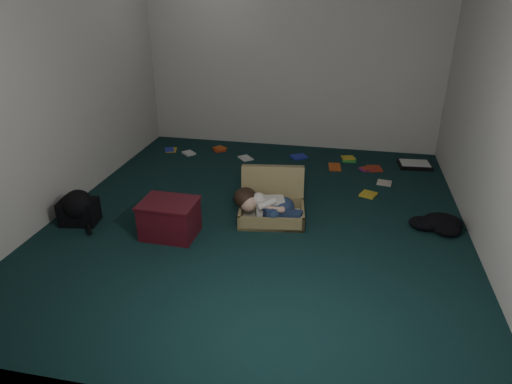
% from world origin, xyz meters
% --- Properties ---
extents(floor, '(4.50, 4.50, 0.00)m').
position_xyz_m(floor, '(0.00, 0.00, 0.00)').
color(floor, black).
rests_on(floor, ground).
extents(wall_back, '(4.50, 0.00, 4.50)m').
position_xyz_m(wall_back, '(0.00, 2.25, 1.30)').
color(wall_back, silver).
rests_on(wall_back, ground).
extents(wall_front, '(4.50, 0.00, 4.50)m').
position_xyz_m(wall_front, '(0.00, -2.25, 1.30)').
color(wall_front, silver).
rests_on(wall_front, ground).
extents(wall_left, '(0.00, 4.50, 4.50)m').
position_xyz_m(wall_left, '(-2.00, 0.00, 1.30)').
color(wall_left, silver).
rests_on(wall_left, ground).
extents(wall_right, '(0.00, 4.50, 4.50)m').
position_xyz_m(wall_right, '(2.00, 0.00, 1.30)').
color(wall_right, silver).
rests_on(wall_right, ground).
extents(suitcase, '(0.72, 0.71, 0.47)m').
position_xyz_m(suitcase, '(0.12, 0.08, 0.14)').
color(suitcase, olive).
rests_on(suitcase, floor).
extents(person, '(0.70, 0.34, 0.29)m').
position_xyz_m(person, '(0.10, -0.08, 0.18)').
color(person, beige).
rests_on(person, suitcase).
extents(maroon_bin, '(0.51, 0.41, 0.35)m').
position_xyz_m(maroon_bin, '(-0.74, -0.51, 0.17)').
color(maroon_bin, '#4A0F18').
rests_on(maroon_bin, floor).
extents(backpack, '(0.48, 0.41, 0.26)m').
position_xyz_m(backpack, '(-1.70, -0.46, 0.13)').
color(backpack, black).
rests_on(backpack, floor).
extents(clothing_pile, '(0.50, 0.43, 0.15)m').
position_xyz_m(clothing_pile, '(1.70, 0.15, 0.08)').
color(clothing_pile, black).
rests_on(clothing_pile, floor).
extents(paper_tray, '(0.42, 0.33, 0.06)m').
position_xyz_m(paper_tray, '(1.68, 1.74, 0.03)').
color(paper_tray, black).
rests_on(paper_tray, floor).
extents(book_scatter, '(3.05, 1.32, 0.02)m').
position_xyz_m(book_scatter, '(0.18, 1.52, 0.01)').
color(book_scatter, gold).
rests_on(book_scatter, floor).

